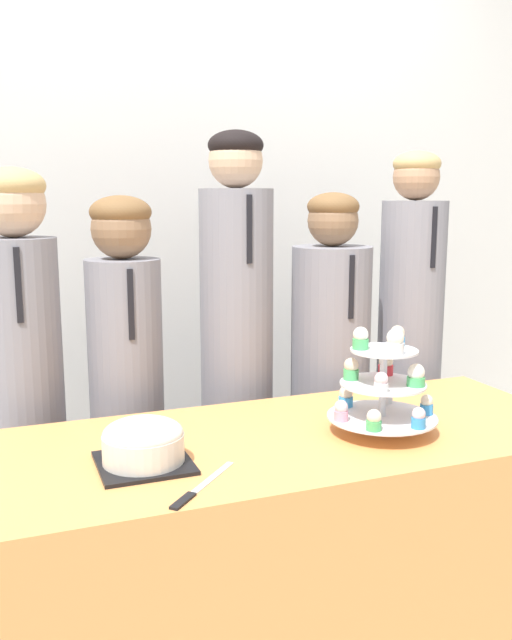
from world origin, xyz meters
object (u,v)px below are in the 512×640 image
object	(u,v)px
cake_knife	(194,492)
student_4	(409,365)
student_2	(237,375)
cupcake_stand	(383,384)
student_1	(128,413)
student_0	(25,411)
round_cake	(143,442)
student_3	(329,396)

from	to	relation	value
cake_knife	student_4	world-z (taller)	student_4
student_2	student_4	bearing A→B (deg)	-0.00
cupcake_stand	student_1	xyz separation A→B (m)	(-0.58, 0.64, -0.21)
student_0	student_1	xyz separation A→B (m)	(0.32, -0.00, -0.04)
round_cake	student_1	bearing A→B (deg)	83.16
cake_knife	student_0	xyz separation A→B (m)	(-0.32, 0.83, -0.03)
student_2	student_4	size ratio (longest dim) A/B	1.03
student_1	student_3	size ratio (longest dim) A/B	0.99
student_4	student_3	bearing A→B (deg)	180.00
round_cake	student_1	distance (m)	0.65
round_cake	cupcake_stand	xyz separation A→B (m)	(0.66, -0.01, 0.08)
round_cake	student_2	world-z (taller)	student_2
cake_knife	student_2	xyz separation A→B (m)	(0.39, 0.83, 0.02)
student_2	student_0	bearing A→B (deg)	-180.00
cake_knife	student_3	bearing A→B (deg)	2.08
student_0	student_3	size ratio (longest dim) A/B	1.05
student_3	student_4	world-z (taller)	student_4
student_0	cupcake_stand	bearing A→B (deg)	-35.34
round_cake	student_1	xyz separation A→B (m)	(0.08, 0.63, -0.13)
student_2	student_3	bearing A→B (deg)	-0.00
cupcake_stand	student_0	distance (m)	1.12
student_1	student_2	bearing A→B (deg)	0.00
student_0	student_4	distance (m)	1.42
cupcake_stand	student_3	distance (m)	0.70
student_1	student_4	xyz separation A→B (m)	(1.10, 0.00, 0.07)
cupcake_stand	student_3	bearing A→B (deg)	74.88
round_cake	student_2	bearing A→B (deg)	53.72
student_0	student_3	world-z (taller)	student_0
student_3	student_4	size ratio (longest dim) A/B	0.90
cupcake_stand	student_2	xyz separation A→B (m)	(-0.19, 0.64, -0.11)
student_3	student_0	bearing A→B (deg)	-180.00
student_2	cupcake_stand	bearing A→B (deg)	-73.19
round_cake	student_0	size ratio (longest dim) A/B	0.15
student_2	student_4	xyz separation A→B (m)	(0.71, -0.00, -0.03)
student_2	student_4	distance (m)	0.71
student_4	round_cake	bearing A→B (deg)	-151.74
student_1	student_2	xyz separation A→B (m)	(0.39, 0.00, 0.09)
student_0	student_1	distance (m)	0.33
student_3	student_4	xyz separation A→B (m)	(0.34, -0.00, 0.09)
student_1	student_3	distance (m)	0.76
cake_knife	student_4	bearing A→B (deg)	-8.49
student_2	student_3	distance (m)	0.39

